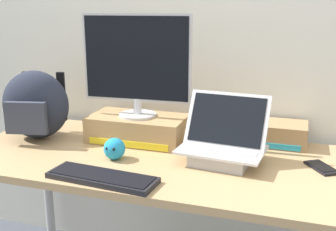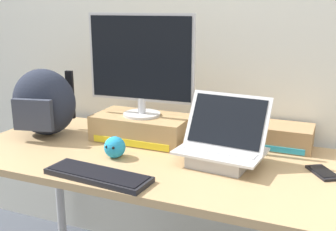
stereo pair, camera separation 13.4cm
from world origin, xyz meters
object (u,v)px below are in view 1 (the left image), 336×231
object	(u,v)px
messenger_backpack	(36,105)
plush_toy	(114,149)
cell_phone	(322,167)
toner_box_cyan	(271,133)
open_laptop	(222,149)
desktop_monitor	(136,64)
toner_box_yellow	(138,128)
external_keyboard	(102,177)

from	to	relation	value
messenger_backpack	plush_toy	bearing A→B (deg)	-29.40
cell_phone	toner_box_cyan	size ratio (longest dim) A/B	0.49
open_laptop	plush_toy	xyz separation A→B (m)	(-0.43, -0.11, -0.01)
desktop_monitor	open_laptop	bearing A→B (deg)	-21.88
messenger_backpack	cell_phone	world-z (taller)	messenger_backpack
messenger_backpack	plush_toy	xyz separation A→B (m)	(0.47, -0.14, -0.12)
cell_phone	open_laptop	bearing A→B (deg)	154.02
desktop_monitor	toner_box_cyan	bearing A→B (deg)	11.70
desktop_monitor	messenger_backpack	world-z (taller)	desktop_monitor
toner_box_yellow	desktop_monitor	distance (m)	0.30
toner_box_yellow	cell_phone	xyz separation A→B (m)	(0.81, -0.10, -0.05)
cell_phone	toner_box_cyan	bearing A→B (deg)	97.29
open_laptop	external_keyboard	xyz separation A→B (m)	(-0.38, -0.31, -0.05)
toner_box_yellow	toner_box_cyan	world-z (taller)	toner_box_yellow
open_laptop	desktop_monitor	bearing A→B (deg)	166.33
external_keyboard	plush_toy	size ratio (longest dim) A/B	4.65
toner_box_yellow	open_laptop	xyz separation A→B (m)	(0.43, -0.15, -0.00)
cell_phone	toner_box_yellow	bearing A→B (deg)	139.67
open_laptop	plush_toy	size ratio (longest dim) A/B	3.94
toner_box_yellow	open_laptop	distance (m)	0.45
desktop_monitor	cell_phone	world-z (taller)	desktop_monitor
plush_toy	toner_box_cyan	size ratio (longest dim) A/B	0.28
external_keyboard	open_laptop	bearing A→B (deg)	44.09
open_laptop	toner_box_yellow	bearing A→B (deg)	166.18
toner_box_yellow	toner_box_cyan	bearing A→B (deg)	14.51
desktop_monitor	cell_phone	distance (m)	0.89
desktop_monitor	messenger_backpack	xyz separation A→B (m)	(-0.47, -0.11, -0.20)
open_laptop	cell_phone	distance (m)	0.39
desktop_monitor	plush_toy	size ratio (longest dim) A/B	5.62
toner_box_yellow	open_laptop	size ratio (longest dim) A/B	1.25
desktop_monitor	toner_box_cyan	distance (m)	0.69
external_keyboard	toner_box_cyan	bearing A→B (deg)	52.97
desktop_monitor	cell_phone	size ratio (longest dim) A/B	3.24
messenger_backpack	open_laptop	bearing A→B (deg)	-14.98
plush_toy	toner_box_cyan	bearing A→B (deg)	34.44
external_keyboard	cell_phone	size ratio (longest dim) A/B	2.68
messenger_backpack	cell_phone	size ratio (longest dim) A/B	2.24
toner_box_yellow	external_keyboard	size ratio (longest dim) A/B	1.06
desktop_monitor	cell_phone	bearing A→B (deg)	-9.76
toner_box_yellow	desktop_monitor	world-z (taller)	desktop_monitor
toner_box_cyan	messenger_backpack	bearing A→B (deg)	-165.93
external_keyboard	toner_box_cyan	size ratio (longest dim) A/B	1.30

